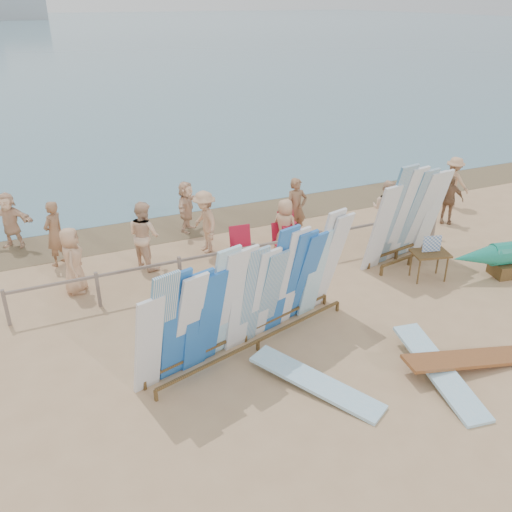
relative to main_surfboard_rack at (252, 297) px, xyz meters
name	(u,v)px	position (x,y,z in m)	size (l,w,h in m)	color
ground	(309,332)	(1.35, -0.04, -1.18)	(160.00, 160.00, 0.00)	tan
ocean	(19,29)	(1.35, 127.96, -1.18)	(320.00, 240.00, 0.02)	slate
wet_sand_strip	(202,220)	(1.35, 7.16, -1.18)	(40.00, 2.60, 0.01)	brown
fence	(253,253)	(1.35, 2.96, -0.55)	(12.08, 0.08, 0.90)	#7F6C60
main_surfboard_rack	(252,297)	(0.00, 0.00, 0.00)	(5.20, 2.09, 2.62)	brown
side_surfboard_rack	(408,218)	(5.40, 1.93, 0.14)	(2.64, 1.12, 2.94)	brown
vendor_table	(429,265)	(5.38, 0.87, -0.77)	(1.05, 0.85, 1.21)	brown
flat_board_c	(465,367)	(3.58, -2.42, -1.18)	(0.56, 2.70, 0.07)	brown
flat_board_a	(315,388)	(0.54, -1.74, -1.18)	(0.56, 2.70, 0.07)	#91CCE9
flat_board_b	(438,378)	(2.84, -2.47, -1.18)	(0.56, 2.70, 0.07)	#91CCE9
beach_chair_left	(242,251)	(1.42, 3.86, -0.90)	(0.65, 0.67, 0.95)	#AC122A
beach_chair_right	(283,245)	(2.66, 3.82, -0.93)	(0.59, 0.61, 0.87)	#AC122A
stroller	(288,237)	(2.83, 3.82, -0.72)	(0.70, 0.91, 1.14)	#AC122A
beachgoer_7	(296,209)	(3.49, 4.63, -0.24)	(0.68, 0.38, 1.88)	#8C6042
beachgoer_6	(285,226)	(2.72, 3.86, -0.38)	(0.78, 0.37, 1.60)	tan
beachgoer_10	(448,199)	(8.51, 3.72, -0.38)	(0.93, 0.40, 1.59)	#8C6042
beachgoer_extra_0	(453,182)	(9.79, 4.91, -0.32)	(1.11, 0.46, 1.73)	tan
beachgoer_1	(54,234)	(-3.28, 5.72, -0.27)	(0.66, 0.36, 1.82)	#8C6042
beachgoer_5	(187,206)	(0.67, 6.52, -0.38)	(1.49, 0.48, 1.60)	beige
beachgoer_3	(205,222)	(0.69, 4.85, -0.27)	(1.17, 0.48, 1.81)	tan
beachgoer_2	(144,235)	(-1.12, 4.56, -0.24)	(0.91, 0.44, 1.87)	beige
beachgoer_11	(10,220)	(-4.35, 7.46, -0.35)	(1.54, 0.50, 1.66)	beige
beachgoer_8	(386,209)	(5.95, 3.56, -0.27)	(0.88, 0.42, 1.81)	beige
beachgoer_0	(73,260)	(-3.04, 3.94, -0.33)	(0.83, 0.40, 1.70)	tan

